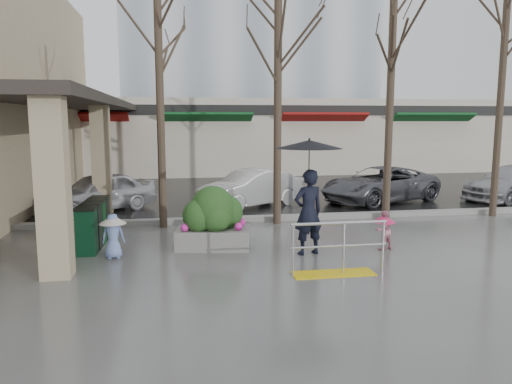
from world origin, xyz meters
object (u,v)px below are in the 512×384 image
object	(u,v)px
tree_midwest	(278,34)
child_pink	(384,227)
handrail	(337,255)
news_boxes	(94,224)
child_blue	(113,231)
car_a	(98,192)
woman	(309,186)
car_c	(380,185)
planter	(213,219)
car_b	(251,188)
tree_east	(505,35)
tree_west	(158,37)
tree_mideast	(392,51)

from	to	relation	value
tree_midwest	child_pink	size ratio (longest dim) A/B	7.75
handrail	news_boxes	bearing A→B (deg)	149.00
child_blue	car_a	xyz separation A→B (m)	(-1.11, 5.72, 0.04)
child_blue	news_boxes	distance (m)	1.24
woman	car_c	world-z (taller)	woman
child_blue	planter	distance (m)	2.23
woman	news_boxes	world-z (taller)	woman
child_pink	car_b	bearing A→B (deg)	-87.61
tree_east	child_pink	size ratio (longest dim) A/B	7.97
planter	tree_west	bearing A→B (deg)	115.41
tree_mideast	woman	bearing A→B (deg)	-134.82
handrail	tree_midwest	bearing A→B (deg)	91.91
handrail	child_pink	distance (m)	2.28
tree_mideast	child_pink	bearing A→B (deg)	-114.92
tree_east	child_pink	bearing A→B (deg)	-147.15
planter	handrail	bearing A→B (deg)	-46.75
child_blue	car_c	distance (m)	10.47
child_blue	car_b	bearing A→B (deg)	-122.32
tree_midwest	woman	world-z (taller)	tree_midwest
handrail	tree_east	xyz separation A→B (m)	(6.64, 4.80, 5.01)
child_pink	car_c	size ratio (longest dim) A/B	0.20
child_blue	car_a	world-z (taller)	car_a
child_pink	tree_west	bearing A→B (deg)	-49.89
tree_west	tree_midwest	size ratio (longest dim) A/B	0.97
tree_west	car_c	xyz separation A→B (m)	(7.60, 3.01, -4.45)
planter	news_boxes	distance (m)	2.81
car_a	news_boxes	bearing A→B (deg)	-27.03
child_pink	car_c	xyz separation A→B (m)	(2.60, 6.24, 0.11)
tree_midwest	woman	distance (m)	4.98
tree_mideast	car_c	bearing A→B (deg)	69.98
handrail	planter	size ratio (longest dim) A/B	1.07
tree_midwest	child_blue	size ratio (longest dim) A/B	7.13
tree_mideast	news_boxes	bearing A→B (deg)	-167.11
handrail	car_b	size ratio (longest dim) A/B	0.50
car_a	car_c	world-z (taller)	same
handrail	child_blue	size ratio (longest dim) A/B	1.94
car_a	tree_east	bearing A→B (deg)	43.33
woman	car_c	xyz separation A→B (m)	(4.40, 6.34, -0.89)
tree_east	tree_mideast	bearing A→B (deg)	180.00
tree_east	news_boxes	xyz separation A→B (m)	(-11.56, -1.84, -4.85)
tree_west	car_b	bearing A→B (deg)	44.12
car_a	car_c	distance (m)	9.71
tree_mideast	child_blue	bearing A→B (deg)	-158.49
child_pink	handrail	bearing A→B (deg)	26.74
woman	car_b	distance (m)	6.19
handrail	car_b	distance (m)	7.61
tree_mideast	tree_east	size ratio (longest dim) A/B	0.90
child_pink	child_blue	world-z (taller)	child_blue
planter	car_a	world-z (taller)	planter
tree_west	tree_mideast	distance (m)	6.50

